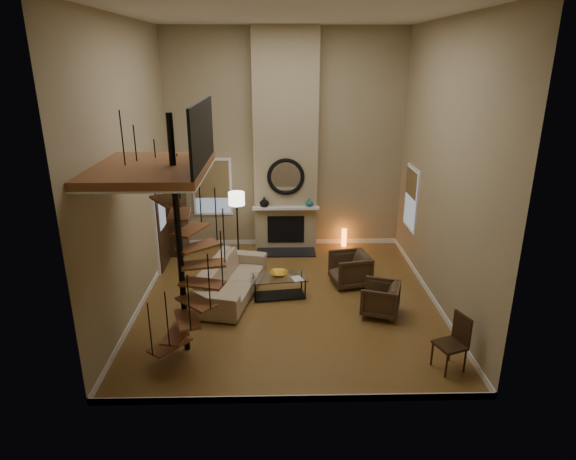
{
  "coord_description": "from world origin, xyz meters",
  "views": [
    {
      "loc": [
        -0.22,
        -9.21,
        4.8
      ],
      "look_at": [
        0.0,
        0.4,
        1.4
      ],
      "focal_mm": 30.71,
      "sensor_mm": 36.0,
      "label": 1
    }
  ],
  "objects_px": {
    "coffee_table": "(279,284)",
    "floor_lamp": "(237,204)",
    "armchair_far": "(384,299)",
    "hutch": "(176,217)",
    "sofa": "(231,278)",
    "accent_lamp": "(344,237)",
    "armchair_near": "(353,269)",
    "side_chair": "(455,340)"
  },
  "relations": [
    {
      "from": "armchair_near",
      "to": "floor_lamp",
      "type": "relative_size",
      "value": 0.47
    },
    {
      "from": "hutch",
      "to": "accent_lamp",
      "type": "relative_size",
      "value": 4.08
    },
    {
      "from": "accent_lamp",
      "to": "floor_lamp",
      "type": "bearing_deg",
      "value": -165.06
    },
    {
      "from": "coffee_table",
      "to": "side_chair",
      "type": "xyz_separation_m",
      "value": [
        2.8,
        -2.6,
        0.24
      ]
    },
    {
      "from": "armchair_far",
      "to": "side_chair",
      "type": "height_order",
      "value": "side_chair"
    },
    {
      "from": "accent_lamp",
      "to": "hutch",
      "type": "bearing_deg",
      "value": -176.59
    },
    {
      "from": "sofa",
      "to": "armchair_far",
      "type": "bearing_deg",
      "value": -94.98
    },
    {
      "from": "floor_lamp",
      "to": "accent_lamp",
      "type": "xyz_separation_m",
      "value": [
        2.75,
        0.74,
        -1.16
      ]
    },
    {
      "from": "floor_lamp",
      "to": "hutch",
      "type": "bearing_deg",
      "value": 163.26
    },
    {
      "from": "hutch",
      "to": "floor_lamp",
      "type": "height_order",
      "value": "hutch"
    },
    {
      "from": "hutch",
      "to": "coffee_table",
      "type": "height_order",
      "value": "hutch"
    },
    {
      "from": "armchair_near",
      "to": "accent_lamp",
      "type": "relative_size",
      "value": 1.74
    },
    {
      "from": "sofa",
      "to": "side_chair",
      "type": "xyz_separation_m",
      "value": [
        3.81,
        -2.69,
        0.13
      ]
    },
    {
      "from": "hutch",
      "to": "side_chair",
      "type": "relative_size",
      "value": 2.03
    },
    {
      "from": "floor_lamp",
      "to": "coffee_table",
      "type": "bearing_deg",
      "value": -64.68
    },
    {
      "from": "hutch",
      "to": "accent_lamp",
      "type": "bearing_deg",
      "value": 3.41
    },
    {
      "from": "hutch",
      "to": "armchair_far",
      "type": "xyz_separation_m",
      "value": [
        4.62,
        -3.47,
        -0.6
      ]
    },
    {
      "from": "armchair_near",
      "to": "coffee_table",
      "type": "distance_m",
      "value": 1.75
    },
    {
      "from": "side_chair",
      "to": "floor_lamp",
      "type": "bearing_deg",
      "value": 128.84
    },
    {
      "from": "sofa",
      "to": "armchair_near",
      "type": "height_order",
      "value": "sofa"
    },
    {
      "from": "hutch",
      "to": "armchair_near",
      "type": "relative_size",
      "value": 2.34
    },
    {
      "from": "sofa",
      "to": "armchair_far",
      "type": "relative_size",
      "value": 3.45
    },
    {
      "from": "sofa",
      "to": "hutch",
      "type": "bearing_deg",
      "value": 44.62
    },
    {
      "from": "hutch",
      "to": "armchair_far",
      "type": "distance_m",
      "value": 5.81
    },
    {
      "from": "armchair_far",
      "to": "coffee_table",
      "type": "xyz_separation_m",
      "value": [
        -2.03,
        0.86,
        -0.07
      ]
    },
    {
      "from": "sofa",
      "to": "coffee_table",
      "type": "xyz_separation_m",
      "value": [
        1.01,
        -0.09,
        -0.11
      ]
    },
    {
      "from": "sofa",
      "to": "accent_lamp",
      "type": "xyz_separation_m",
      "value": [
        2.76,
        2.77,
        -0.15
      ]
    },
    {
      "from": "armchair_far",
      "to": "floor_lamp",
      "type": "xyz_separation_m",
      "value": [
        -3.04,
        2.99,
        1.06
      ]
    },
    {
      "from": "armchair_near",
      "to": "armchair_far",
      "type": "relative_size",
      "value": 1.13
    },
    {
      "from": "sofa",
      "to": "accent_lamp",
      "type": "relative_size",
      "value": 5.3
    },
    {
      "from": "hutch",
      "to": "armchair_near",
      "type": "bearing_deg",
      "value": -25.61
    },
    {
      "from": "sofa",
      "to": "coffee_table",
      "type": "distance_m",
      "value": 1.02
    },
    {
      "from": "armchair_near",
      "to": "coffee_table",
      "type": "xyz_separation_m",
      "value": [
        -1.65,
        -0.58,
        -0.07
      ]
    },
    {
      "from": "hutch",
      "to": "sofa",
      "type": "height_order",
      "value": "hutch"
    },
    {
      "from": "accent_lamp",
      "to": "armchair_far",
      "type": "bearing_deg",
      "value": -85.68
    },
    {
      "from": "coffee_table",
      "to": "floor_lamp",
      "type": "height_order",
      "value": "floor_lamp"
    },
    {
      "from": "coffee_table",
      "to": "armchair_near",
      "type": "bearing_deg",
      "value": 19.26
    },
    {
      "from": "armchair_near",
      "to": "coffee_table",
      "type": "height_order",
      "value": "armchair_near"
    },
    {
      "from": "side_chair",
      "to": "sofa",
      "type": "bearing_deg",
      "value": 144.77
    },
    {
      "from": "side_chair",
      "to": "accent_lamp",
      "type": "bearing_deg",
      "value": 100.91
    },
    {
      "from": "sofa",
      "to": "floor_lamp",
      "type": "height_order",
      "value": "floor_lamp"
    },
    {
      "from": "coffee_table",
      "to": "accent_lamp",
      "type": "xyz_separation_m",
      "value": [
        1.75,
        2.87,
        -0.03
      ]
    }
  ]
}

